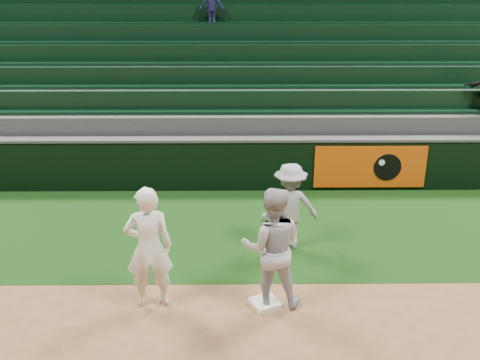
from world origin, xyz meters
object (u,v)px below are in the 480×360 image
first_base (265,303)px  base_coach (290,207)px  first_baseman (149,248)px  baserunner (272,248)px

first_base → base_coach: base_coach is taller
first_base → first_baseman: bearing=177.2°
first_base → first_baseman: first_baseman is taller
first_baseman → baserunner: bearing=172.2°
first_baseman → base_coach: (2.27, 1.84, -0.14)m
first_baseman → baserunner: (1.82, 0.01, -0.01)m
first_baseman → baserunner: first_baseman is taller
baserunner → base_coach: baserunner is taller
baserunner → first_base: bearing=48.9°
first_base → baserunner: baserunner is taller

